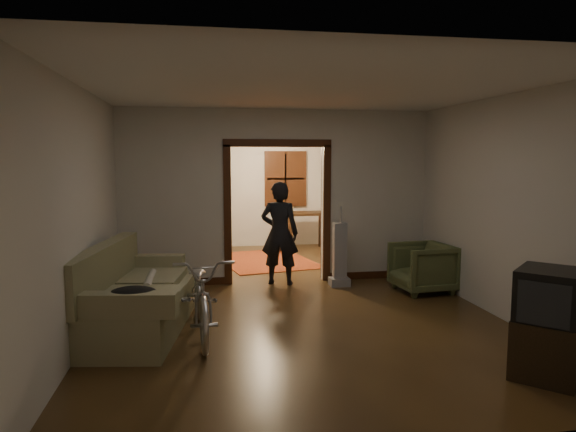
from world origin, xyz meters
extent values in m
cube|color=#352310|center=(0.00, 0.00, 0.00)|extent=(5.00, 8.50, 0.01)
cube|color=white|center=(0.00, 0.00, 2.80)|extent=(5.00, 8.50, 0.01)
cube|color=beige|center=(0.00, 4.25, 1.40)|extent=(5.00, 0.02, 2.80)
cube|color=beige|center=(-2.50, 0.00, 1.40)|extent=(0.02, 8.50, 2.80)
cube|color=beige|center=(2.50, 0.00, 1.40)|extent=(0.02, 8.50, 2.80)
cube|color=beige|center=(0.00, 0.75, 1.40)|extent=(5.00, 0.14, 2.80)
cube|color=#35190C|center=(0.00, 0.75, 1.10)|extent=(1.74, 0.20, 2.32)
cube|color=black|center=(0.70, 4.21, 1.55)|extent=(0.98, 0.06, 1.28)
sphere|color=#FFE0A5|center=(0.00, 2.50, 2.35)|extent=(0.24, 0.24, 0.24)
cube|color=silver|center=(1.05, 0.68, 1.25)|extent=(0.08, 0.01, 0.12)
cube|color=olive|center=(-1.96, -1.36, 0.51)|extent=(1.31, 2.33, 1.02)
cylinder|color=beige|center=(-1.86, -1.06, 0.53)|extent=(0.10, 0.80, 0.10)
ellipsoid|color=black|center=(-1.91, -2.27, 0.68)|extent=(0.46, 0.35, 0.14)
imported|color=silver|center=(-1.23, -1.68, 0.48)|extent=(0.75, 1.86, 0.96)
imported|color=#4B5630|center=(2.07, -0.28, 0.37)|extent=(0.89, 0.87, 0.74)
cube|color=black|center=(1.91, -3.36, 0.28)|extent=(0.82, 0.82, 0.55)
cube|color=black|center=(1.91, -3.36, 0.76)|extent=(0.79, 0.79, 0.51)
cube|color=gray|center=(0.93, 0.29, 0.51)|extent=(0.37, 0.33, 1.02)
imported|color=black|center=(0.01, 0.57, 0.83)|extent=(0.69, 0.56, 1.66)
cube|color=maroon|center=(0.01, 2.46, 0.01)|extent=(2.08, 2.48, 0.02)
cube|color=#232E1B|center=(-1.36, 3.74, 0.87)|extent=(0.96, 0.68, 1.74)
sphere|color=#1E5972|center=(-1.36, 3.74, 1.94)|extent=(0.28, 0.28, 0.28)
cube|color=black|center=(0.95, 3.65, 0.41)|extent=(1.16, 0.72, 0.81)
cube|color=black|center=(0.51, 3.30, 0.41)|extent=(0.41, 0.41, 0.81)
camera|label=1|loc=(-1.21, -7.46, 2.02)|focal=32.00mm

